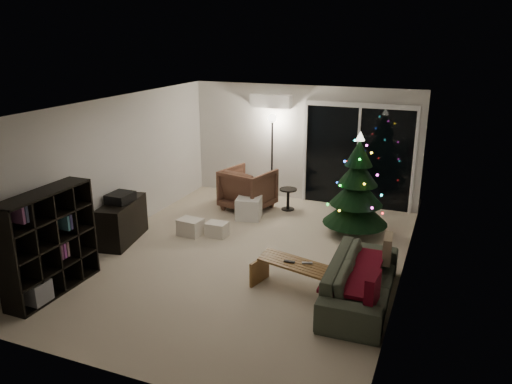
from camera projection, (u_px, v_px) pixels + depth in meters
room at (298, 178)px, 9.11m from camera, size 6.50×7.51×2.60m
bookshelf at (39, 241)px, 7.02m from camera, size 0.75×1.54×1.50m
media_cabinet at (122, 221)px, 8.80m from camera, size 0.66×1.24×0.73m
stereo at (120, 197)px, 8.66m from camera, size 0.37×0.44×0.16m
armchair at (248, 189)px, 10.40m from camera, size 1.13×1.15×0.87m
ottoman at (249, 208)px, 9.92m from camera, size 0.56×0.56×0.43m
cardboard_box_a at (190, 227)px, 9.12m from camera, size 0.46×0.37×0.30m
cardboard_box_b at (217, 229)px, 9.07m from camera, size 0.38×0.28×0.26m
side_table at (288, 199)px, 10.40m from camera, size 0.48×0.48×0.46m
floor_lamp at (272, 159)px, 10.82m from camera, size 0.30×0.30×1.85m
sofa at (361, 281)px, 6.83m from camera, size 0.88×2.10×0.61m
sofa_throw at (354, 270)px, 6.83m from camera, size 0.65×1.50×0.05m
cushion_a at (387, 249)px, 7.24m from camera, size 0.15×0.41×0.40m
cushion_b at (372, 289)px, 6.09m from camera, size 0.15×0.41×0.40m
coffee_table at (299, 277)px, 7.15m from camera, size 1.35×0.75×0.41m
remote_a at (289, 262)px, 7.14m from camera, size 0.16×0.05×0.02m
remote_b at (307, 263)px, 7.10m from camera, size 0.16×0.09×0.02m
christmas_tree at (357, 184)px, 8.93m from camera, size 1.34×1.34×1.91m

